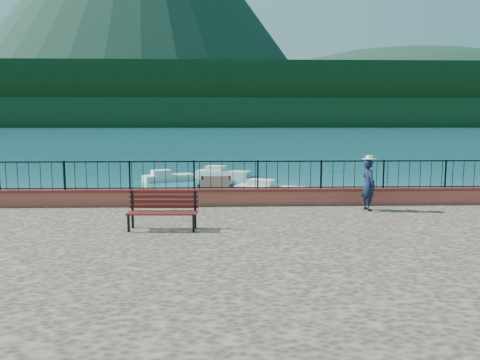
{
  "coord_description": "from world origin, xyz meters",
  "views": [
    {
      "loc": [
        -1.48,
        -12.31,
        4.12
      ],
      "look_at": [
        -0.98,
        2.0,
        2.3
      ],
      "focal_mm": 35.0,
      "sensor_mm": 36.0,
      "label": 1
    }
  ],
  "objects": [
    {
      "name": "person",
      "position": [
        3.24,
        2.62,
        2.04
      ],
      "size": [
        0.51,
        0.68,
        1.69
      ],
      "primitive_type": "imported",
      "rotation": [
        0.0,
        0.0,
        1.76
      ],
      "color": "black",
      "rests_on": "promenade"
    },
    {
      "name": "far_forest",
      "position": [
        0.0,
        300.0,
        9.0
      ],
      "size": [
        900.0,
        60.0,
        18.0
      ],
      "primitive_type": "cube",
      "color": "black",
      "rests_on": "ground"
    },
    {
      "name": "companion_hill",
      "position": [
        220.0,
        560.0,
        0.0
      ],
      "size": [
        448.0,
        384.0,
        180.0
      ],
      "primitive_type": "ellipsoid",
      "color": "#142D23",
      "rests_on": "ground"
    },
    {
      "name": "dock",
      "position": [
        -2.0,
        12.0,
        0.15
      ],
      "size": [
        2.0,
        16.0,
        0.3
      ],
      "primitive_type": "cube",
      "color": "#2D231C",
      "rests_on": "ground"
    },
    {
      "name": "boat_0",
      "position": [
        -5.39,
        8.29,
        0.4
      ],
      "size": [
        4.14,
        1.37,
        0.8
      ],
      "primitive_type": "cube",
      "rotation": [
        0.0,
        0.0,
        -0.02
      ],
      "color": "silver",
      "rests_on": "ground"
    },
    {
      "name": "ground",
      "position": [
        0.0,
        0.0,
        0.0
      ],
      "size": [
        2000.0,
        2000.0,
        0.0
      ],
      "primitive_type": "plane",
      "color": "#19596B",
      "rests_on": "ground"
    },
    {
      "name": "parapet",
      "position": [
        0.0,
        3.7,
        1.49
      ],
      "size": [
        28.0,
        0.46,
        0.58
      ],
      "primitive_type": "cube",
      "color": "#B95842",
      "rests_on": "promenade"
    },
    {
      "name": "boat_1",
      "position": [
        1.21,
        13.92,
        0.4
      ],
      "size": [
        4.26,
        2.94,
        0.8
      ],
      "primitive_type": "cube",
      "rotation": [
        0.0,
        0.0,
        -0.45
      ],
      "color": "silver",
      "rests_on": "ground"
    },
    {
      "name": "foothills",
      "position": [
        0.0,
        360.0,
        22.0
      ],
      "size": [
        900.0,
        120.0,
        44.0
      ],
      "primitive_type": "cube",
      "color": "black",
      "rests_on": "ground"
    },
    {
      "name": "boat_4",
      "position": [
        -1.52,
        22.31,
        0.4
      ],
      "size": [
        4.19,
        2.64,
        0.8
      ],
      "primitive_type": "cube",
      "rotation": [
        0.0,
        0.0,
        -0.37
      ],
      "color": "silver",
      "rests_on": "ground"
    },
    {
      "name": "park_bench",
      "position": [
        -3.12,
        0.09,
        1.51
      ],
      "size": [
        1.89,
        0.68,
        1.04
      ],
      "rotation": [
        0.0,
        0.0,
        -0.04
      ],
      "color": "black",
      "rests_on": "promenade"
    },
    {
      "name": "boat_3",
      "position": [
        -5.3,
        19.87,
        0.4
      ],
      "size": [
        3.64,
        2.56,
        0.8
      ],
      "primitive_type": "cube",
      "rotation": [
        0.0,
        0.0,
        0.42
      ],
      "color": "silver",
      "rests_on": "ground"
    },
    {
      "name": "railing",
      "position": [
        0.0,
        3.7,
        2.25
      ],
      "size": [
        27.0,
        0.05,
        0.95
      ],
      "primitive_type": "cube",
      "color": "black",
      "rests_on": "parapet"
    },
    {
      "name": "hat",
      "position": [
        3.24,
        2.62,
        2.95
      ],
      "size": [
        0.44,
        0.44,
        0.12
      ],
      "primitive_type": "cylinder",
      "color": "white",
      "rests_on": "person"
    }
  ]
}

